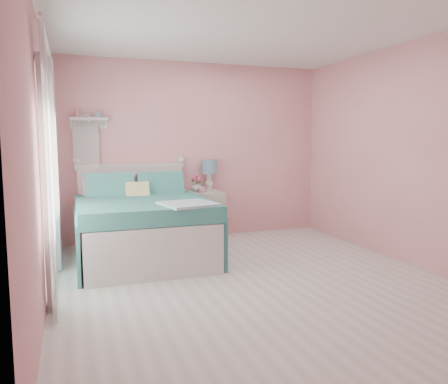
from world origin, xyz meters
TOP-DOWN VIEW (x-y plane):
  - floor at (0.00, 0.00)m, footprint 4.50×4.50m
  - room_shell at (0.00, 0.00)m, footprint 4.50×4.50m
  - bed at (-0.95, 1.27)m, footprint 1.55×1.96m
  - nightstand at (0.09, 1.99)m, footprint 0.49×0.49m
  - table_lamp at (0.19, 2.11)m, footprint 0.23×0.23m
  - vase at (-0.05, 1.97)m, footprint 0.20×0.20m
  - teacup at (0.00, 1.86)m, footprint 0.12×0.12m
  - roses at (-0.05, 1.97)m, footprint 0.14×0.11m
  - wall_shelf at (-1.50, 2.19)m, footprint 0.50×0.15m
  - hanging_dress at (-1.55, 2.18)m, footprint 0.34×0.03m
  - french_door at (-1.97, 0.40)m, footprint 0.04×1.32m
  - curtain_near at (-1.92, -0.34)m, footprint 0.04×0.40m
  - curtain_far at (-1.92, 1.14)m, footprint 0.04×0.40m

SIDE VIEW (x-z plane):
  - floor at x=0.00m, z-range 0.00..0.00m
  - nightstand at x=0.09m, z-range 0.00..0.72m
  - bed at x=-0.95m, z-range -0.17..0.96m
  - teacup at x=0.00m, z-range 0.71..0.80m
  - vase at x=-0.05m, z-range 0.71..0.87m
  - roses at x=-0.05m, z-range 0.85..0.97m
  - table_lamp at x=0.19m, z-range 0.80..1.26m
  - french_door at x=-1.97m, z-range -0.01..2.15m
  - curtain_near at x=-1.92m, z-range 0.02..2.34m
  - curtain_far at x=-1.92m, z-range 0.02..2.34m
  - hanging_dress at x=-1.55m, z-range 1.04..1.76m
  - room_shell at x=0.00m, z-range -0.67..3.83m
  - wall_shelf at x=-1.50m, z-range 1.61..1.86m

